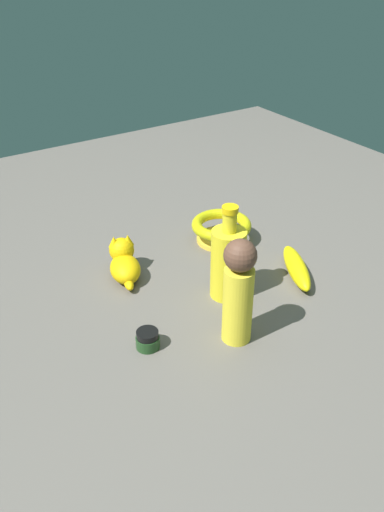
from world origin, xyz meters
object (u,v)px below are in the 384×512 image
Objects in this scene: cat_figurine at (124,262)px; bowl at (221,228)px; bottle_tall at (228,261)px; banana at (296,268)px; nail_polish_jar at (148,339)px; person_figure_adult at (238,290)px.

cat_figurine reaches higher than bowl.
banana is at bearing 81.43° from bottle_tall.
bowl reaches higher than banana.
cat_figurine reaches higher than nail_polish_jar.
person_figure_adult reaches higher than cat_figurine.
bowl is 0.38m from person_figure_adult.
cat_figurine reaches higher than banana.
banana is at bearing 112.08° from person_figure_adult.
person_figure_adult is (0.31, 0.08, 0.07)m from cat_figurine.
nail_polish_jar is 0.31× the size of bowl.
bottle_tall reaches higher than bowl.
nail_polish_jar is 0.19m from person_figure_adult.
bowl is (-0.20, 0.13, -0.05)m from bottle_tall.
cat_figurine is at bearing 162.59° from nail_polish_jar.
bottle_tall is 4.61× the size of nail_polish_jar.
nail_polish_jar is at bearing -57.95° from banana.
bottle_tall is at bearing 103.97° from nail_polish_jar.
cat_figurine is (-0.19, -0.15, -0.05)m from bottle_tall.
cat_figurine is at bearing -165.69° from person_figure_adult.
person_figure_adult is at bearing -29.32° from bottle_tall.
person_figure_adult reaches higher than bottle_tall.
person_figure_adult is (0.32, -0.20, 0.07)m from bowl.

